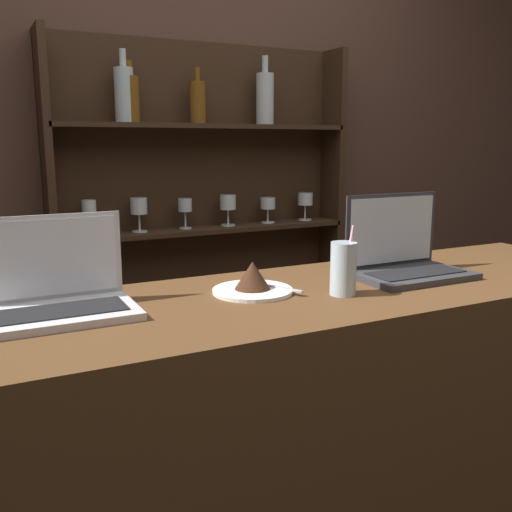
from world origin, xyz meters
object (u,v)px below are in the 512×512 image
laptop_far (405,257)px  cake_plate (253,282)px  water_glass (343,269)px  laptop_near (54,293)px

laptop_far → cake_plate: laptop_far is taller
laptop_far → cake_plate: size_ratio=1.58×
water_glass → laptop_far: bearing=18.3°
cake_plate → water_glass: bearing=-31.7°
laptop_near → cake_plate: 0.48m
cake_plate → water_glass: 0.23m
laptop_near → laptop_far: 0.96m
laptop_far → water_glass: size_ratio=1.85×
laptop_far → cake_plate: bearing=176.7°
water_glass → laptop_near: bearing=167.0°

